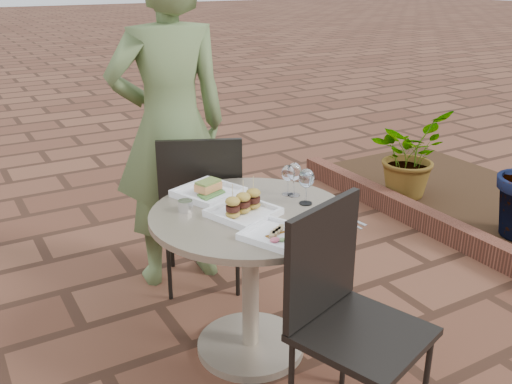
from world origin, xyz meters
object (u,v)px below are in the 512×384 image
cafe_table (250,261)px  chair_far (201,201)px  plate_sliders (243,208)px  plate_salmon (209,191)px  diner (170,127)px  plate_tuna (275,234)px  chair_near (343,303)px

cafe_table → chair_far: bearing=85.8°
chair_far → plate_sliders: chair_far is taller
cafe_table → plate_salmon: bearing=104.7°
diner → plate_salmon: (-0.05, -0.58, -0.17)m
plate_sliders → diner: bearing=88.5°
plate_sliders → chair_far: bearing=82.1°
plate_salmon → cafe_table: bearing=-75.3°
plate_tuna → plate_salmon: bearing=93.7°
diner → chair_far: bearing=112.7°
chair_near → plate_tuna: (-0.12, 0.31, 0.19)m
plate_tuna → chair_far: bearing=84.7°
cafe_table → plate_sliders: bearing=-159.3°
plate_salmon → plate_tuna: (0.04, -0.55, -0.01)m
chair_far → cafe_table: bearing=109.9°
plate_salmon → plate_tuna: plate_salmon is taller
chair_far → plate_sliders: (-0.09, -0.65, 0.22)m
cafe_table → plate_tuna: bearing=-97.7°
diner → plate_salmon: size_ratio=5.36×
chair_near → diner: bearing=75.4°
chair_far → plate_salmon: 0.43m
plate_salmon → chair_far: bearing=71.6°
cafe_table → chair_near: chair_near is taller
diner → plate_sliders: diner is taller
chair_far → diner: 0.44m
chair_near → chair_far: bearing=72.9°
chair_far → plate_sliders: size_ratio=2.88×
cafe_table → plate_sliders: 0.29m
diner → plate_sliders: (-0.02, -0.87, -0.16)m
chair_far → diner: bearing=-49.1°
plate_salmon → plate_sliders: bearing=-84.4°
cafe_table → diner: diner is taller
cafe_table → diner: bearing=91.4°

